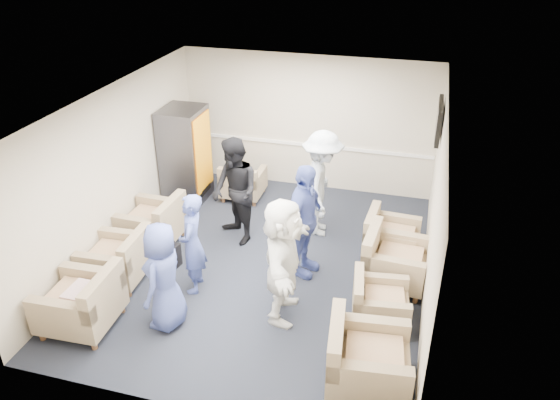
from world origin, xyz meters
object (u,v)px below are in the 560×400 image
(armchair_left_mid, at_px, (119,260))
(person_back_left, at_px, (235,192))
(vending_machine, at_px, (186,155))
(person_mid_left, at_px, (192,244))
(armchair_right_far, at_px, (388,239))
(person_front_right, at_px, (283,260))
(armchair_corner, at_px, (242,184))
(person_front_left, at_px, (164,276))
(armchair_left_near, at_px, (84,304))
(person_mid_right, at_px, (304,222))
(armchair_right_midfar, at_px, (391,262))
(person_back_right, at_px, (322,184))
(armchair_left_far, at_px, (155,224))
(armchair_right_midnear, at_px, (377,304))
(armchair_right_near, at_px, (363,361))

(armchair_left_mid, distance_m, person_back_left, 2.14)
(vending_machine, height_order, person_mid_left, vending_machine)
(person_mid_left, distance_m, person_back_left, 1.49)
(armchair_right_far, height_order, person_mid_left, person_mid_left)
(person_mid_left, distance_m, person_front_right, 1.45)
(armchair_corner, distance_m, person_front_left, 3.83)
(armchair_left_near, relative_size, person_front_left, 0.63)
(armchair_left_near, height_order, person_front_right, person_front_right)
(person_front_right, bearing_deg, vending_machine, 37.50)
(armchair_corner, height_order, person_mid_right, person_mid_right)
(armchair_right_far, distance_m, person_back_left, 2.63)
(armchair_right_midfar, height_order, person_back_right, person_back_right)
(armchair_left_far, height_order, person_front_right, person_front_right)
(person_mid_left, relative_size, person_mid_right, 0.85)
(armchair_right_midnear, height_order, person_back_right, person_back_right)
(armchair_right_far, relative_size, person_mid_right, 0.48)
(armchair_right_midfar, xyz_separation_m, person_front_right, (-1.38, -1.15, 0.54))
(armchair_corner, bearing_deg, armchair_right_midnear, 133.89)
(person_mid_left, xyz_separation_m, person_front_right, (1.42, -0.23, 0.12))
(vending_machine, bearing_deg, armchair_right_far, -14.49)
(armchair_left_mid, distance_m, armchair_corner, 3.20)
(armchair_right_far, distance_m, person_back_right, 1.44)
(armchair_corner, bearing_deg, person_front_right, 117.18)
(armchair_right_near, bearing_deg, person_front_right, 44.28)
(armchair_right_far, height_order, person_back_right, person_back_right)
(armchair_right_midfar, relative_size, person_mid_right, 0.53)
(person_mid_left, bearing_deg, person_front_right, 68.95)
(armchair_right_midfar, height_order, vending_machine, vending_machine)
(armchair_right_midnear, height_order, armchair_corner, armchair_corner)
(person_mid_left, bearing_deg, armchair_left_far, -143.10)
(armchair_left_near, xyz_separation_m, person_front_right, (2.51, 0.96, 0.53))
(person_back_right, bearing_deg, person_front_right, 170.53)
(armchair_left_far, relative_size, person_front_left, 0.61)
(person_front_left, bearing_deg, person_front_right, 114.60)
(armchair_left_far, height_order, person_mid_left, person_mid_left)
(armchair_right_midnear, relative_size, armchair_right_midfar, 0.87)
(armchair_left_far, relative_size, armchair_corner, 1.20)
(vending_machine, bearing_deg, armchair_left_mid, -88.03)
(armchair_left_far, height_order, armchair_corner, armchair_left_far)
(vending_machine, bearing_deg, armchair_corner, 16.27)
(armchair_left_near, xyz_separation_m, person_mid_left, (1.08, 1.19, 0.41))
(armchair_left_far, distance_m, vending_machine, 1.76)
(armchair_right_midnear, xyz_separation_m, person_front_right, (-1.28, -0.18, 0.60))
(vending_machine, xyz_separation_m, person_front_right, (2.70, -2.89, -0.02))
(armchair_left_far, relative_size, armchair_right_midnear, 1.11)
(armchair_right_midfar, relative_size, person_front_right, 0.54)
(armchair_right_near, relative_size, armchair_right_midnear, 1.23)
(person_front_left, relative_size, person_mid_left, 0.99)
(armchair_left_mid, bearing_deg, vending_machine, 179.28)
(armchair_left_near, height_order, armchair_left_mid, armchair_left_near)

